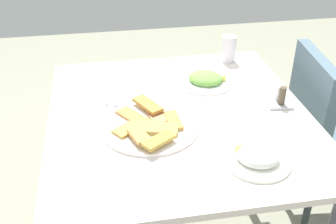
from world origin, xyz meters
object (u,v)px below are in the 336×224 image
Objects in this scene: salad_plate_greens at (257,157)px; fork at (112,94)px; condiment_caddy at (280,99)px; dining_table at (179,133)px; paper_napkin at (116,95)px; pide_platter at (150,125)px; spoon at (121,93)px; dining_chair at (326,136)px; soda_can at (229,49)px; salad_plate_rice at (206,80)px.

fork is at bearing -140.04° from salad_plate_greens.
condiment_caddy reaches higher than salad_plate_greens.
salad_plate_greens reaches higher than dining_table.
pide_platter is at bearing 21.64° from paper_napkin.
spoon is at bearing -142.54° from salad_plate_greens.
spoon is at bearing -94.10° from dining_chair.
salad_plate_greens is 1.31× the size of fork.
fork is at bearing -127.26° from dining_table.
dining_chair is 4.67× the size of spoon.
condiment_caddy is at bearing 73.51° from paper_napkin.
condiment_caddy is at bearing 10.26° from soda_can.
spoon is (0.00, 0.04, 0.00)m from fork.
salad_plate_rice is at bearing -177.31° from salad_plate_greens.
pide_platter reaches higher than fork.
salad_plate_greens is 1.55× the size of paper_napkin.
salad_plate_rice is 1.67× the size of paper_napkin.
dining_chair is at bearing 103.18° from spoon.
salad_plate_greens is at bearing -33.23° from condiment_caddy.
fork is 0.04m from spoon.
fork is (0.04, -0.40, -0.01)m from salad_plate_rice.
pide_platter is at bearing -43.21° from salad_plate_rice.
dining_table is at bearing 70.67° from fork.
pide_platter is 2.61× the size of paper_napkin.
soda_can reaches higher than spoon.
dining_table is 0.38m from salad_plate_greens.
soda_can is at bearing 138.61° from pide_platter.
dining_chair reaches higher than salad_plate_rice.
dining_table is at bearing -35.20° from salad_plate_rice.
dining_chair reaches higher than pide_platter.
dining_chair is 5.62× the size of fork.
dining_table is 7.50× the size of paper_napkin.
dining_chair reaches higher than condiment_caddy.
condiment_caddy is at bearing 146.77° from salad_plate_greens.
salad_plate_greens is (0.44, -0.53, 0.29)m from dining_chair.
dining_table is 0.32m from fork.
spoon is (-0.18, -0.20, 0.09)m from dining_table.
pide_platter is (0.19, -0.83, 0.28)m from dining_chair.
pide_platter is at bearing 35.36° from spoon.
salad_plate_greens is at bearing 2.69° from salad_plate_rice.
spoon is (0.04, -0.36, -0.01)m from salad_plate_rice.
salad_plate_rice is at bearing 113.25° from fork.
paper_napkin is at bearing -141.27° from salad_plate_greens.
dining_chair is 0.74m from salad_plate_greens.
soda_can is 0.43m from condiment_caddy.
salad_plate_greens is 1.71× the size of soda_can.
soda_can is at bearing 131.86° from spoon.
pide_platter is 0.40m from salad_plate_rice.
soda_can is 0.57m from spoon.
dining_table is at bearing 121.42° from pide_platter.
dining_chair is 2.55× the size of pide_platter.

